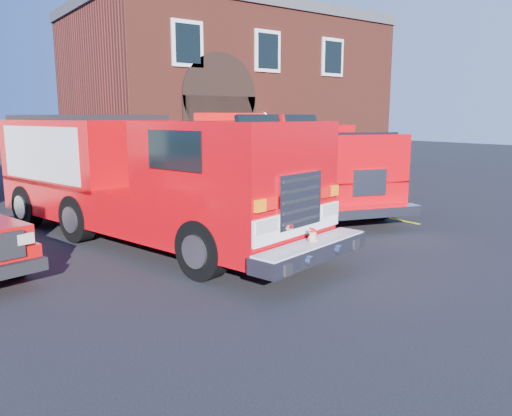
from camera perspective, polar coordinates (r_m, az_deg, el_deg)
ground at (r=11.51m, az=-3.52°, el=-5.49°), size 100.00×100.00×0.00m
parking_stripe_near at (r=16.47m, az=13.95°, el=-0.91°), size 0.12×3.00×0.01m
parking_stripe_mid at (r=18.51m, az=6.86°, el=0.56°), size 0.12×3.00×0.01m
parking_stripe_far at (r=20.78m, az=1.24°, el=1.71°), size 0.12×3.00×0.01m
fire_station at (r=27.72m, az=-3.46°, el=12.69°), size 15.20×10.20×8.45m
fire_engine at (r=13.01m, az=-13.01°, el=3.61°), size 5.25×10.85×3.22m
secondary_truck at (r=17.87m, az=5.69°, el=5.28°), size 5.22×9.26×2.87m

